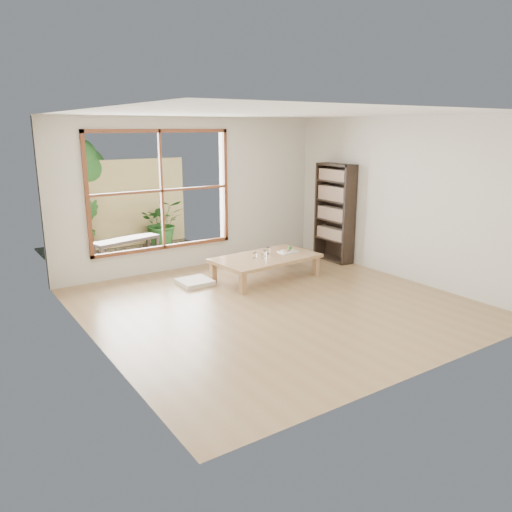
% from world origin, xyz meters
% --- Properties ---
extents(ground, '(5.00, 5.00, 0.00)m').
position_xyz_m(ground, '(0.00, 0.00, 0.00)').
color(ground, '#997A4C').
rests_on(ground, ground).
extents(low_table, '(1.79, 1.10, 0.38)m').
position_xyz_m(low_table, '(0.60, 1.08, 0.33)').
color(low_table, '#AF8154').
rests_on(low_table, ground).
extents(floor_cushion, '(0.50, 0.50, 0.07)m').
position_xyz_m(floor_cushion, '(-0.51, 1.46, 0.04)').
color(floor_cushion, silver).
rests_on(floor_cushion, ground).
extents(bookshelf, '(0.29, 0.81, 1.79)m').
position_xyz_m(bookshelf, '(2.34, 1.35, 0.90)').
color(bookshelf, black).
rests_on(bookshelf, ground).
extents(glass_tall, '(0.07, 0.07, 0.13)m').
position_xyz_m(glass_tall, '(0.51, 0.99, 0.44)').
color(glass_tall, silver).
rests_on(glass_tall, low_table).
extents(glass_mid, '(0.08, 0.08, 0.11)m').
position_xyz_m(glass_mid, '(0.73, 1.21, 0.43)').
color(glass_mid, silver).
rests_on(glass_mid, low_table).
extents(glass_short, '(0.06, 0.06, 0.08)m').
position_xyz_m(glass_short, '(0.59, 1.14, 0.41)').
color(glass_short, silver).
rests_on(glass_short, low_table).
extents(glass_small, '(0.07, 0.07, 0.08)m').
position_xyz_m(glass_small, '(0.40, 1.11, 0.42)').
color(glass_small, silver).
rests_on(glass_small, low_table).
extents(food_tray, '(0.31, 0.22, 0.09)m').
position_xyz_m(food_tray, '(1.09, 1.12, 0.40)').
color(food_tray, white).
rests_on(food_tray, low_table).
extents(deck, '(2.80, 2.00, 0.05)m').
position_xyz_m(deck, '(-0.60, 3.56, 0.00)').
color(deck, '#3B322B').
rests_on(deck, ground).
extents(garden_bench, '(1.33, 0.68, 0.40)m').
position_xyz_m(garden_bench, '(-0.91, 3.45, 0.37)').
color(garden_bench, black).
rests_on(garden_bench, deck).
extents(bamboo_fence, '(2.80, 0.06, 1.80)m').
position_xyz_m(bamboo_fence, '(-0.60, 4.56, 0.90)').
color(bamboo_fence, tan).
rests_on(bamboo_fence, ground).
extents(shrub_right, '(1.05, 0.98, 0.97)m').
position_xyz_m(shrub_right, '(0.14, 4.17, 0.51)').
color(shrub_right, '#2D6023').
rests_on(shrub_right, deck).
extents(shrub_left, '(0.61, 0.50, 1.07)m').
position_xyz_m(shrub_left, '(-1.41, 4.27, 0.56)').
color(shrub_left, '#2D6023').
rests_on(shrub_left, deck).
extents(garden_tree, '(1.04, 0.85, 2.22)m').
position_xyz_m(garden_tree, '(-1.28, 4.86, 1.63)').
color(garden_tree, '#4C3D2D').
rests_on(garden_tree, ground).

